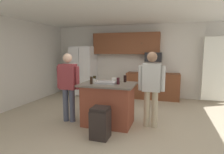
# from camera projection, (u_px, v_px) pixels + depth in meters

# --- Properties ---
(floor) EXTENTS (7.04, 7.04, 0.00)m
(floor) POSITION_uv_depth(u_px,v_px,m) (117.00, 121.00, 4.59)
(floor) COLOR #B7A88E
(floor) RESTS_ON ground
(ceiling) EXTENTS (7.04, 7.04, 0.00)m
(ceiling) POSITION_uv_depth(u_px,v_px,m) (118.00, 8.00, 4.24)
(ceiling) COLOR white
(back_wall) EXTENTS (6.40, 0.10, 2.60)m
(back_wall) POSITION_uv_depth(u_px,v_px,m) (137.00, 61.00, 7.07)
(back_wall) COLOR silver
(back_wall) RESTS_ON ground
(side_wall_left) EXTENTS (0.10, 5.60, 2.60)m
(side_wall_left) POSITION_uv_depth(u_px,v_px,m) (7.00, 64.00, 5.33)
(side_wall_left) COLOR silver
(side_wall_left) RESTS_ON ground
(french_door_window_panel) EXTENTS (0.90, 0.06, 2.00)m
(french_door_window_panel) POSITION_uv_depth(u_px,v_px,m) (218.00, 69.00, 5.97)
(french_door_window_panel) COLOR white
(french_door_window_panel) RESTS_ON ground
(cabinet_run_upper) EXTENTS (2.40, 0.38, 0.75)m
(cabinet_run_upper) POSITION_uv_depth(u_px,v_px,m) (126.00, 44.00, 6.91)
(cabinet_run_upper) COLOR brown
(cabinet_run_lower) EXTENTS (1.80, 0.63, 0.90)m
(cabinet_run_lower) POSITION_uv_depth(u_px,v_px,m) (153.00, 86.00, 6.71)
(cabinet_run_lower) COLOR brown
(cabinet_run_lower) RESTS_ON ground
(refrigerator) EXTENTS (0.85, 0.76, 1.83)m
(refrigerator) POSITION_uv_depth(u_px,v_px,m) (83.00, 71.00, 7.30)
(refrigerator) COLOR white
(refrigerator) RESTS_ON ground
(microwave_over_range) EXTENTS (0.56, 0.40, 0.32)m
(microwave_over_range) POSITION_uv_depth(u_px,v_px,m) (153.00, 57.00, 6.59)
(microwave_over_range) COLOR black
(kitchen_island) EXTENTS (1.20, 0.88, 0.94)m
(kitchen_island) POSITION_uv_depth(u_px,v_px,m) (108.00, 104.00, 4.34)
(kitchen_island) COLOR brown
(kitchen_island) RESTS_ON ground
(person_guest_left) EXTENTS (0.57, 0.22, 1.65)m
(person_guest_left) POSITION_uv_depth(u_px,v_px,m) (151.00, 84.00, 4.13)
(person_guest_left) COLOR tan
(person_guest_left) RESTS_ON ground
(person_guest_right) EXTENTS (0.57, 0.22, 1.61)m
(person_guest_right) POSITION_uv_depth(u_px,v_px,m) (68.00, 83.00, 4.46)
(person_guest_right) COLOR #4C5166
(person_guest_right) RESTS_ON ground
(glass_dark_ale) EXTENTS (0.07, 0.07, 0.15)m
(glass_dark_ale) POSITION_uv_depth(u_px,v_px,m) (118.00, 81.00, 4.17)
(glass_dark_ale) COLOR black
(glass_dark_ale) RESTS_ON kitchen_island
(glass_short_whisky) EXTENTS (0.07, 0.07, 0.14)m
(glass_short_whisky) POSITION_uv_depth(u_px,v_px,m) (94.00, 79.00, 4.52)
(glass_short_whisky) COLOR black
(glass_short_whisky) RESTS_ON kitchen_island
(glass_stout_tall) EXTENTS (0.07, 0.07, 0.16)m
(glass_stout_tall) POSITION_uv_depth(u_px,v_px,m) (125.00, 79.00, 4.45)
(glass_stout_tall) COLOR black
(glass_stout_tall) RESTS_ON kitchen_island
(mug_ceramic_white) EXTENTS (0.13, 0.09, 0.10)m
(mug_ceramic_white) POSITION_uv_depth(u_px,v_px,m) (114.00, 80.00, 4.47)
(mug_ceramic_white) COLOR white
(mug_ceramic_white) RESTS_ON kitchen_island
(mug_blue_stoneware) EXTENTS (0.12, 0.08, 0.10)m
(mug_blue_stoneware) POSITION_uv_depth(u_px,v_px,m) (94.00, 81.00, 4.33)
(mug_blue_stoneware) COLOR white
(mug_blue_stoneware) RESTS_ON kitchen_island
(tumbler_amber) EXTENTS (0.06, 0.06, 0.17)m
(tumbler_amber) POSITION_uv_depth(u_px,v_px,m) (91.00, 80.00, 4.18)
(tumbler_amber) COLOR black
(tumbler_amber) RESTS_ON kitchen_island
(serving_tray) EXTENTS (0.44, 0.30, 0.04)m
(serving_tray) POSITION_uv_depth(u_px,v_px,m) (106.00, 83.00, 4.27)
(serving_tray) COLOR #B7B7BC
(serving_tray) RESTS_ON kitchen_island
(trash_bin) EXTENTS (0.34, 0.34, 0.61)m
(trash_bin) POSITION_uv_depth(u_px,v_px,m) (100.00, 123.00, 3.66)
(trash_bin) COLOR black
(trash_bin) RESTS_ON ground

